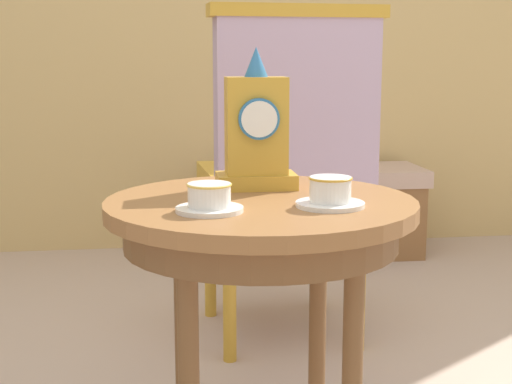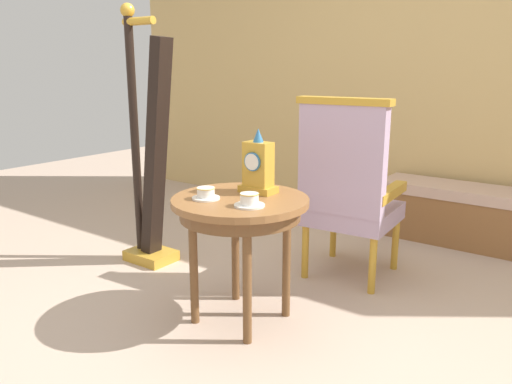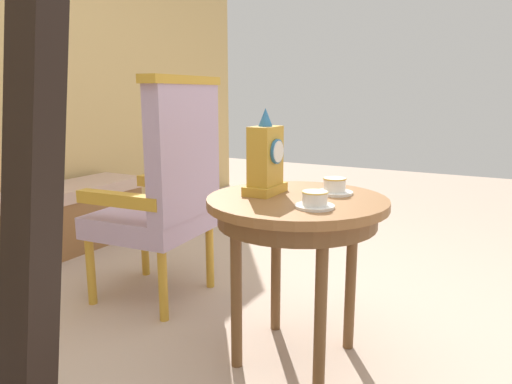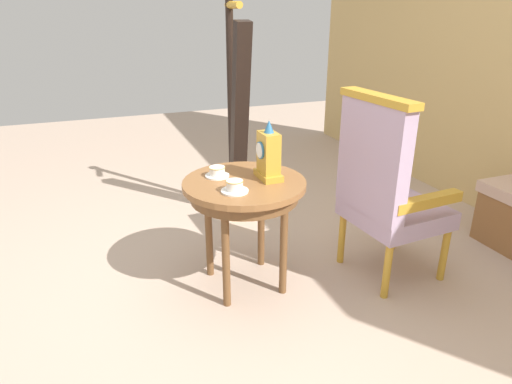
{
  "view_description": "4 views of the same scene",
  "coord_description": "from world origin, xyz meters",
  "px_view_note": "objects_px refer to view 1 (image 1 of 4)",
  "views": [
    {
      "loc": [
        -0.26,
        -1.58,
        0.98
      ],
      "look_at": [
        -0.03,
        0.13,
        0.66
      ],
      "focal_mm": 51.56,
      "sensor_mm": 36.0,
      "label": 1
    },
    {
      "loc": [
        1.49,
        -1.94,
        1.31
      ],
      "look_at": [
        0.04,
        0.05,
        0.7
      ],
      "focal_mm": 35.64,
      "sensor_mm": 36.0,
      "label": 2
    },
    {
      "loc": [
        -1.68,
        -0.71,
        1.06
      ],
      "look_at": [
        -0.11,
        0.15,
        0.69
      ],
      "focal_mm": 33.47,
      "sensor_mm": 36.0,
      "label": 3
    },
    {
      "loc": [
        2.21,
        -0.79,
        1.57
      ],
      "look_at": [
        -0.03,
        0.08,
        0.59
      ],
      "focal_mm": 32.0,
      "sensor_mm": 36.0,
      "label": 4
    }
  ],
  "objects_px": {
    "side_table": "(261,234)",
    "armchair": "(288,175)",
    "teacup_right": "(330,193)",
    "window_bench": "(315,211)",
    "teacup_left": "(209,199)",
    "mantel_clock": "(256,132)"
  },
  "relations": [
    {
      "from": "side_table",
      "to": "mantel_clock",
      "type": "distance_m",
      "value": 0.26
    },
    {
      "from": "side_table",
      "to": "teacup_left",
      "type": "height_order",
      "value": "teacup_left"
    },
    {
      "from": "side_table",
      "to": "window_bench",
      "type": "height_order",
      "value": "side_table"
    },
    {
      "from": "teacup_right",
      "to": "mantel_clock",
      "type": "distance_m",
      "value": 0.29
    },
    {
      "from": "side_table",
      "to": "armchair",
      "type": "relative_size",
      "value": 0.61
    },
    {
      "from": "side_table",
      "to": "teacup_right",
      "type": "bearing_deg",
      "value": -37.18
    },
    {
      "from": "window_bench",
      "to": "teacup_left",
      "type": "bearing_deg",
      "value": -107.89
    },
    {
      "from": "side_table",
      "to": "teacup_left",
      "type": "distance_m",
      "value": 0.2
    },
    {
      "from": "teacup_right",
      "to": "window_bench",
      "type": "bearing_deg",
      "value": 78.68
    },
    {
      "from": "teacup_left",
      "to": "side_table",
      "type": "bearing_deg",
      "value": 44.58
    },
    {
      "from": "side_table",
      "to": "teacup_left",
      "type": "bearing_deg",
      "value": -135.42
    },
    {
      "from": "mantel_clock",
      "to": "window_bench",
      "type": "xyz_separation_m",
      "value": [
        0.53,
        1.8,
        -0.58
      ]
    },
    {
      "from": "side_table",
      "to": "window_bench",
      "type": "bearing_deg",
      "value": 74.37
    },
    {
      "from": "teacup_left",
      "to": "teacup_right",
      "type": "distance_m",
      "value": 0.26
    },
    {
      "from": "mantel_clock",
      "to": "teacup_right",
      "type": "bearing_deg",
      "value": -62.67
    },
    {
      "from": "side_table",
      "to": "armchair",
      "type": "xyz_separation_m",
      "value": [
        0.2,
        0.81,
        0.0
      ]
    },
    {
      "from": "armchair",
      "to": "side_table",
      "type": "bearing_deg",
      "value": -104.17
    },
    {
      "from": "side_table",
      "to": "mantel_clock",
      "type": "bearing_deg",
      "value": 86.48
    },
    {
      "from": "teacup_right",
      "to": "side_table",
      "type": "bearing_deg",
      "value": 142.82
    },
    {
      "from": "side_table",
      "to": "teacup_left",
      "type": "xyz_separation_m",
      "value": [
        -0.12,
        -0.12,
        0.11
      ]
    },
    {
      "from": "mantel_clock",
      "to": "window_bench",
      "type": "relative_size",
      "value": 0.31
    },
    {
      "from": "teacup_right",
      "to": "armchair",
      "type": "xyz_separation_m",
      "value": [
        0.07,
        0.91,
        -0.1
      ]
    }
  ]
}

